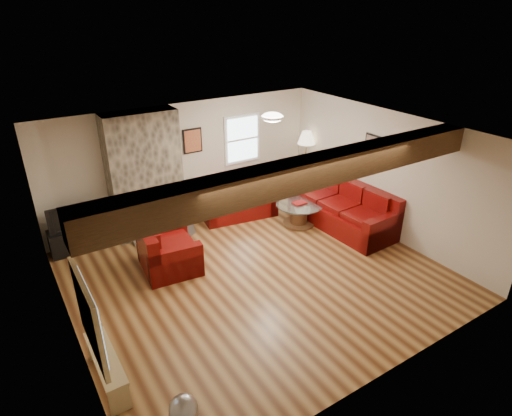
# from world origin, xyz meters

# --- Properties ---
(room) EXTENTS (8.00, 8.00, 8.00)m
(room) POSITION_xyz_m (0.00, 0.00, 1.25)
(room) COLOR #593017
(room) RESTS_ON ground
(floor) EXTENTS (6.00, 6.00, 0.00)m
(floor) POSITION_xyz_m (0.00, 0.00, 0.00)
(floor) COLOR #593017
(floor) RESTS_ON ground
(oak_beam) EXTENTS (6.00, 0.36, 0.38)m
(oak_beam) POSITION_xyz_m (0.00, -1.25, 2.31)
(oak_beam) COLOR #331E0F
(oak_beam) RESTS_ON room
(chimney_breast) EXTENTS (1.40, 0.67, 2.50)m
(chimney_breast) POSITION_xyz_m (-1.00, 2.49, 1.22)
(chimney_breast) COLOR #3C372E
(chimney_breast) RESTS_ON floor
(back_window) EXTENTS (0.90, 0.08, 1.10)m
(back_window) POSITION_xyz_m (1.35, 2.71, 1.55)
(back_window) COLOR white
(back_window) RESTS_ON room
(hatch_window) EXTENTS (0.08, 1.00, 0.90)m
(hatch_window) POSITION_xyz_m (-2.96, -1.50, 1.45)
(hatch_window) COLOR tan
(hatch_window) RESTS_ON room
(ceiling_dome) EXTENTS (0.40, 0.40, 0.18)m
(ceiling_dome) POSITION_xyz_m (0.90, 0.90, 2.44)
(ceiling_dome) COLOR white
(ceiling_dome) RESTS_ON room
(artwork_back) EXTENTS (0.42, 0.06, 0.52)m
(artwork_back) POSITION_xyz_m (0.15, 2.71, 1.70)
(artwork_back) COLOR black
(artwork_back) RESTS_ON room
(artwork_right) EXTENTS (0.06, 0.55, 0.42)m
(artwork_right) POSITION_xyz_m (2.96, 0.30, 1.75)
(artwork_right) COLOR black
(artwork_right) RESTS_ON room
(sofa_three) EXTENTS (1.08, 2.40, 0.91)m
(sofa_three) POSITION_xyz_m (2.48, 0.57, 0.46)
(sofa_three) COLOR #490605
(sofa_three) RESTS_ON floor
(loveseat) EXTENTS (1.73, 1.17, 0.85)m
(loveseat) POSITION_xyz_m (0.91, 2.23, 0.43)
(loveseat) COLOR #490605
(loveseat) RESTS_ON floor
(armchair_red) EXTENTS (1.04, 1.16, 0.86)m
(armchair_red) POSITION_xyz_m (-1.19, 1.02, 0.43)
(armchair_red) COLOR #490605
(armchair_red) RESTS_ON floor
(coffee_table) EXTENTS (0.99, 0.99, 0.52)m
(coffee_table) POSITION_xyz_m (1.77, 1.10, 0.24)
(coffee_table) COLOR #4E2C19
(coffee_table) RESTS_ON floor
(tv_cabinet) EXTENTS (0.96, 0.38, 0.48)m
(tv_cabinet) POSITION_xyz_m (-2.45, 2.53, 0.24)
(tv_cabinet) COLOR black
(tv_cabinet) RESTS_ON floor
(television) EXTENTS (0.87, 0.11, 0.50)m
(television) POSITION_xyz_m (-2.45, 2.53, 0.73)
(television) COLOR black
(television) RESTS_ON tv_cabinet
(floor_lamp) EXTENTS (0.41, 0.41, 1.62)m
(floor_lamp) POSITION_xyz_m (2.80, 2.23, 1.38)
(floor_lamp) COLOR tan
(floor_lamp) RESTS_ON floor
(pine_bench) EXTENTS (0.26, 1.11, 0.42)m
(pine_bench) POSITION_xyz_m (-2.83, -0.99, 0.21)
(pine_bench) COLOR tan
(pine_bench) RESTS_ON floor
(coal_bucket) EXTENTS (0.34, 0.34, 0.32)m
(coal_bucket) POSITION_xyz_m (-0.40, 2.05, 0.16)
(coal_bucket) COLOR slate
(coal_bucket) RESTS_ON floor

